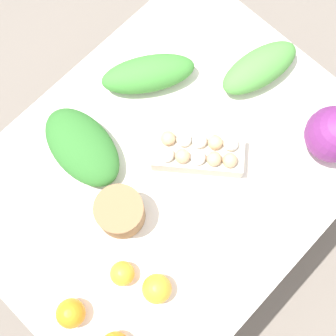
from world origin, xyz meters
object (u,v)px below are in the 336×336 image
object	(u,v)px
orange_2	(71,313)
cabbage_purple	(334,134)
paper_bag	(120,212)
greens_bunch_chard	(260,68)
greens_bunch_scallion	(148,74)
orange_3	(122,273)
greens_bunch_kale	(82,147)
orange_1	(157,289)
egg_carton	(198,152)

from	to	relation	value
orange_2	cabbage_purple	bearing A→B (deg)	-12.24
paper_bag	greens_bunch_chard	size ratio (longest dim) A/B	0.51
greens_bunch_scallion	orange_3	xyz separation A→B (m)	(-0.48, -0.37, -0.01)
greens_bunch_kale	orange_1	world-z (taller)	greens_bunch_kale
paper_bag	orange_2	world-z (taller)	paper_bag
greens_bunch_scallion	orange_1	size ratio (longest dim) A/B	3.58
orange_3	cabbage_purple	bearing A→B (deg)	-13.20
paper_bag	orange_3	bearing A→B (deg)	-132.76
greens_bunch_scallion	orange_3	distance (m)	0.61
greens_bunch_chard	orange_2	distance (m)	0.91
paper_bag	orange_1	distance (m)	0.24
paper_bag	greens_bunch_chard	distance (m)	0.62
egg_carton	greens_bunch_kale	world-z (taller)	egg_carton
paper_bag	greens_bunch_scallion	size ratio (longest dim) A/B	0.47
greens_bunch_kale	orange_3	size ratio (longest dim) A/B	4.13
greens_bunch_kale	orange_2	distance (m)	0.47
greens_bunch_chard	greens_bunch_kale	size ratio (longest dim) A/B	0.94
paper_bag	greens_bunch_kale	distance (m)	0.23
orange_1	orange_3	bearing A→B (deg)	110.70
paper_bag	orange_2	size ratio (longest dim) A/B	1.72
greens_bunch_chard	egg_carton	bearing A→B (deg)	-171.42
orange_2	orange_3	world-z (taller)	orange_2
egg_carton	greens_bunch_chard	world-z (taller)	same
cabbage_purple	orange_2	bearing A→B (deg)	167.76
orange_3	egg_carton	bearing A→B (deg)	12.28
orange_1	greens_bunch_chard	bearing A→B (deg)	18.61
egg_carton	paper_bag	world-z (taller)	paper_bag
cabbage_purple	greens_bunch_kale	bearing A→B (deg)	135.89
cabbage_purple	orange_3	xyz separation A→B (m)	(-0.70, 0.16, -0.05)
orange_1	orange_3	world-z (taller)	orange_1
greens_bunch_chard	orange_3	bearing A→B (deg)	-169.39
cabbage_purple	orange_3	bearing A→B (deg)	166.80
cabbage_purple	orange_1	world-z (taller)	cabbage_purple
cabbage_purple	egg_carton	xyz separation A→B (m)	(-0.30, 0.25, -0.04)
egg_carton	orange_1	world-z (taller)	egg_carton
paper_bag	egg_carton	bearing A→B (deg)	-7.37
egg_carton	cabbage_purple	bearing A→B (deg)	-168.57
greens_bunch_kale	orange_1	size ratio (longest dim) A/B	3.50
cabbage_purple	paper_bag	world-z (taller)	cabbage_purple
paper_bag	greens_bunch_scallion	bearing A→B (deg)	34.22
greens_bunch_kale	greens_bunch_scallion	world-z (taller)	greens_bunch_scallion
greens_bunch_chard	orange_1	bearing A→B (deg)	-161.39
greens_bunch_kale	cabbage_purple	bearing A→B (deg)	-44.11
orange_2	greens_bunch_kale	bearing A→B (deg)	43.12
orange_3	orange_1	bearing A→B (deg)	-69.30
greens_bunch_kale	greens_bunch_scallion	distance (m)	0.31
greens_bunch_scallion	orange_2	distance (m)	0.74
egg_carton	greens_bunch_kale	xyz separation A→B (m)	(-0.23, 0.26, 0.00)
paper_bag	orange_2	distance (m)	0.30
greens_bunch_chard	paper_bag	bearing A→B (deg)	-178.75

